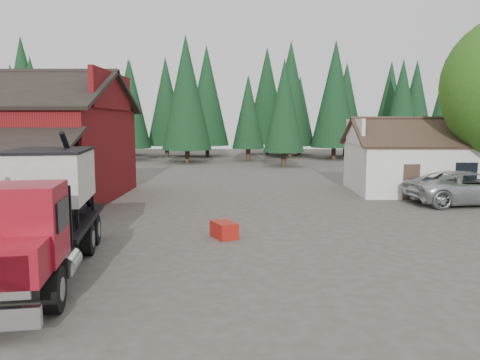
{
  "coord_description": "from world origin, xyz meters",
  "views": [
    {
      "loc": [
        2.36,
        -15.82,
        4.3
      ],
      "look_at": [
        2.08,
        4.37,
        1.8
      ],
      "focal_mm": 35.0,
      "sensor_mm": 36.0,
      "label": 1
    }
  ],
  "objects": [
    {
      "name": "farmhouse",
      "position": [
        13.0,
        13.0,
        1.67
      ],
      "size": [
        8.6,
        6.42,
        4.65
      ],
      "color": "silver",
      "rests_on": "ground"
    },
    {
      "name": "feed_truck",
      "position": [
        -3.5,
        -2.96,
        1.88
      ],
      "size": [
        3.86,
        9.18,
        4.02
      ],
      "rotation": [
        0.0,
        0.0,
        0.17
      ],
      "color": "black",
      "rests_on": "ground"
    },
    {
      "name": "near_pine_b",
      "position": [
        6.0,
        30.0,
        5.89
      ],
      "size": [
        3.96,
        3.96,
        10.4
      ],
      "color": "#382619",
      "rests_on": "ground"
    },
    {
      "name": "red_barn",
      "position": [
        -11.0,
        9.9,
        2.69
      ],
      "size": [
        12.8,
        13.63,
        7.18
      ],
      "color": "maroon",
      "rests_on": "ground"
    },
    {
      "name": "conifer_backdrop",
      "position": [
        0.0,
        42.0,
        0.0
      ],
      "size": [
        76.0,
        16.0,
        16.0
      ],
      "primitive_type": null,
      "color": "black",
      "rests_on": "ground"
    },
    {
      "name": "near_pine_c",
      "position": [
        22.0,
        26.0,
        6.89
      ],
      "size": [
        4.84,
        4.84,
        12.4
      ],
      "color": "#382619",
      "rests_on": "ground"
    },
    {
      "name": "near_pine_d",
      "position": [
        -4.0,
        34.0,
        7.39
      ],
      "size": [
        5.28,
        5.28,
        13.4
      ],
      "color": "#382619",
      "rests_on": "ground"
    },
    {
      "name": "silver_car",
      "position": [
        14.0,
        8.6,
        0.88
      ],
      "size": [
        6.68,
        3.76,
        1.76
      ],
      "primitive_type": "imported",
      "rotation": [
        0.0,
        0.0,
        1.71
      ],
      "color": "#B4B9BD",
      "rests_on": "ground"
    },
    {
      "name": "equip_box",
      "position": [
        1.53,
        1.28,
        0.3
      ],
      "size": [
        1.14,
        1.3,
        0.6
      ],
      "primitive_type": "cube",
      "rotation": [
        0.0,
        0.0,
        0.49
      ],
      "color": "maroon",
      "rests_on": "ground"
    },
    {
      "name": "ground",
      "position": [
        0.0,
        0.0,
        0.0
      ],
      "size": [
        120.0,
        120.0,
        0.0
      ],
      "primitive_type": "plane",
      "color": "#483F38",
      "rests_on": "ground"
    }
  ]
}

